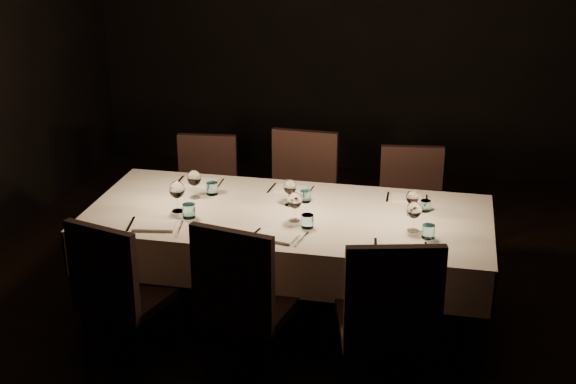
% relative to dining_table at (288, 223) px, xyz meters
% --- Properties ---
extents(room, '(5.01, 6.01, 3.01)m').
position_rel_dining_table_xyz_m(room, '(0.00, 0.00, 0.81)').
color(room, black).
rests_on(room, ground).
extents(dining_table, '(2.52, 1.12, 0.76)m').
position_rel_dining_table_xyz_m(dining_table, '(0.00, 0.00, 0.00)').
color(dining_table, black).
rests_on(dining_table, ground).
extents(chair_near_left, '(0.57, 0.57, 0.96)m').
position_rel_dining_table_xyz_m(chair_near_left, '(-0.84, -0.75, -0.16)').
color(chair_near_left, black).
rests_on(chair_near_left, ground).
extents(place_setting_near_left, '(0.38, 0.42, 0.20)m').
position_rel_dining_table_xyz_m(place_setting_near_left, '(-0.68, -0.22, 0.15)').
color(place_setting_near_left, white).
rests_on(place_setting_near_left, dining_table).
extents(chair_near_center, '(0.57, 0.57, 1.01)m').
position_rel_dining_table_xyz_m(chair_near_center, '(-0.10, -0.73, -0.14)').
color(chair_near_center, black).
rests_on(chair_near_center, ground).
extents(place_setting_near_center, '(0.36, 0.41, 0.19)m').
position_rel_dining_table_xyz_m(place_setting_near_center, '(0.07, -0.22, 0.15)').
color(place_setting_near_center, white).
rests_on(place_setting_near_center, dining_table).
extents(chair_near_right, '(0.60, 0.60, 1.04)m').
position_rel_dining_table_xyz_m(chair_near_right, '(0.71, -0.82, -0.12)').
color(chair_near_right, black).
rests_on(chair_near_right, ground).
extents(place_setting_near_right, '(0.34, 0.41, 0.19)m').
position_rel_dining_table_xyz_m(place_setting_near_right, '(0.79, -0.22, 0.15)').
color(place_setting_near_right, white).
rests_on(place_setting_near_right, dining_table).
extents(chair_far_left, '(0.49, 0.49, 0.92)m').
position_rel_dining_table_xyz_m(chair_far_left, '(-0.81, 0.85, -0.18)').
color(chair_far_left, black).
rests_on(chair_far_left, ground).
extents(place_setting_far_left, '(0.34, 0.41, 0.19)m').
position_rel_dining_table_xyz_m(place_setting_far_left, '(-0.64, 0.22, 0.15)').
color(place_setting_far_left, white).
rests_on(place_setting_far_left, dining_table).
extents(chair_far_center, '(0.51, 0.51, 1.01)m').
position_rel_dining_table_xyz_m(chair_far_center, '(-0.07, 0.80, -0.13)').
color(chair_far_center, black).
rests_on(chair_far_center, ground).
extents(place_setting_far_center, '(0.32, 0.40, 0.17)m').
position_rel_dining_table_xyz_m(place_setting_far_center, '(-0.01, 0.22, 0.14)').
color(place_setting_far_center, white).
rests_on(place_setting_far_center, dining_table).
extents(chair_far_right, '(0.50, 0.50, 0.93)m').
position_rel_dining_table_xyz_m(chair_far_right, '(0.72, 0.85, -0.17)').
color(chair_far_right, black).
rests_on(chair_far_right, ground).
extents(place_setting_far_right, '(0.29, 0.39, 0.16)m').
position_rel_dining_table_xyz_m(place_setting_far_right, '(0.76, 0.22, 0.14)').
color(place_setting_far_right, white).
rests_on(place_setting_far_right, dining_table).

